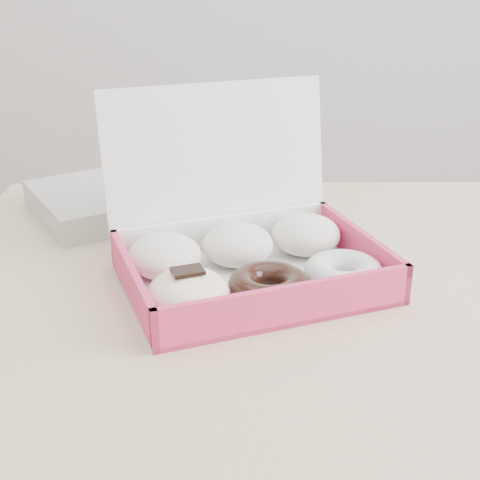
{
  "coord_description": "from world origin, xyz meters",
  "views": [
    {
      "loc": [
        -0.19,
        -0.8,
        1.15
      ],
      "look_at": [
        -0.18,
        -0.01,
        0.81
      ],
      "focal_mm": 50.0,
      "sensor_mm": 36.0,
      "label": 1
    }
  ],
  "objects": [
    {
      "name": "donut_box",
      "position": [
        -0.17,
        -0.0,
        0.79
      ],
      "size": [
        0.4,
        0.37,
        0.24
      ],
      "rotation": [
        0.0,
        0.0,
        0.34
      ],
      "color": "white",
      "rests_on": "table"
    },
    {
      "name": "table",
      "position": [
        0.0,
        0.0,
        0.67
      ],
      "size": [
        1.2,
        0.8,
        0.75
      ],
      "color": "tan",
      "rests_on": "ground"
    },
    {
      "name": "newspapers",
      "position": [
        -0.37,
        0.26,
        0.77
      ],
      "size": [
        0.34,
        0.32,
        0.04
      ],
      "primitive_type": "cube",
      "rotation": [
        0.0,
        0.0,
        0.53
      ],
      "color": "beige",
      "rests_on": "table"
    }
  ]
}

